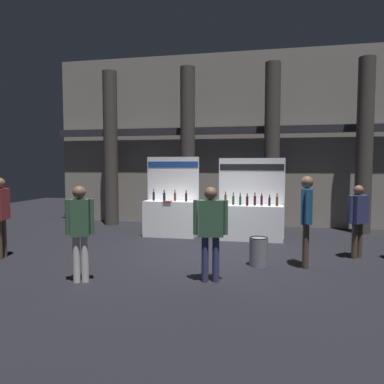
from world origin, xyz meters
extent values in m
plane|color=black|center=(0.00, 0.00, 0.00)|extent=(25.04, 25.04, 0.00)
cube|color=gray|center=(0.00, 4.35, 2.93)|extent=(12.52, 0.25, 5.85)
cube|color=#2D2D33|center=(0.00, 4.04, 3.22)|extent=(12.52, 0.20, 0.24)
cylinder|color=#423D38|center=(-4.05, 3.45, 2.61)|extent=(0.48, 0.48, 5.23)
cylinder|color=#423D38|center=(-1.35, 3.45, 2.61)|extent=(0.48, 0.48, 5.23)
cylinder|color=#423D38|center=(1.35, 3.45, 2.61)|extent=(0.48, 0.48, 5.23)
cylinder|color=#423D38|center=(4.05, 3.45, 2.61)|extent=(0.48, 0.48, 5.23)
cube|color=white|center=(-1.52, 1.82, 0.52)|extent=(1.49, 0.60, 1.03)
cube|color=white|center=(-1.52, 2.16, 1.15)|extent=(1.57, 0.04, 2.30)
cube|color=navy|center=(-1.52, 2.14, 2.08)|extent=(1.52, 0.01, 0.18)
cylinder|color=black|center=(-2.01, 1.82, 1.16)|extent=(0.06, 0.06, 0.25)
cylinder|color=black|center=(-2.01, 1.82, 1.32)|extent=(0.03, 0.03, 0.08)
cylinder|color=red|center=(-2.01, 1.82, 1.37)|extent=(0.03, 0.03, 0.02)
cylinder|color=black|center=(-1.68, 1.78, 1.15)|extent=(0.08, 0.08, 0.23)
cylinder|color=black|center=(-1.68, 1.78, 1.30)|extent=(0.03, 0.03, 0.08)
cylinder|color=gold|center=(-1.68, 1.78, 1.36)|extent=(0.03, 0.03, 0.02)
cylinder|color=#472D14|center=(-1.36, 1.78, 1.15)|extent=(0.07, 0.07, 0.24)
cylinder|color=#472D14|center=(-1.36, 1.78, 1.31)|extent=(0.03, 0.03, 0.07)
cylinder|color=black|center=(-1.36, 1.78, 1.35)|extent=(0.03, 0.03, 0.02)
cylinder|color=black|center=(-1.02, 1.75, 1.15)|extent=(0.06, 0.06, 0.24)
cylinder|color=black|center=(-1.02, 1.75, 1.31)|extent=(0.03, 0.03, 0.07)
cylinder|color=red|center=(-1.02, 1.75, 1.35)|extent=(0.03, 0.03, 0.02)
cube|color=maroon|center=(-1.52, 1.64, 1.04)|extent=(0.24, 0.30, 0.02)
cube|color=white|center=(0.79, 1.74, 0.48)|extent=(1.75, 0.60, 0.96)
cube|color=white|center=(0.79, 2.08, 1.13)|extent=(1.84, 0.04, 2.26)
cube|color=black|center=(0.79, 2.06, 2.00)|extent=(1.79, 0.01, 0.18)
cylinder|color=#472D14|center=(0.09, 1.81, 1.09)|extent=(0.07, 0.07, 0.27)
cylinder|color=#472D14|center=(0.09, 1.81, 1.27)|extent=(0.03, 0.03, 0.07)
cylinder|color=black|center=(0.09, 1.81, 1.31)|extent=(0.03, 0.03, 0.02)
cylinder|color=#19381E|center=(0.31, 1.80, 1.08)|extent=(0.07, 0.07, 0.24)
cylinder|color=#19381E|center=(0.31, 1.80, 1.24)|extent=(0.03, 0.03, 0.08)
cylinder|color=black|center=(0.31, 1.80, 1.29)|extent=(0.03, 0.03, 0.02)
cylinder|color=#19381E|center=(0.50, 1.75, 1.08)|extent=(0.07, 0.07, 0.24)
cylinder|color=#19381E|center=(0.50, 1.75, 1.24)|extent=(0.03, 0.03, 0.08)
cylinder|color=red|center=(0.50, 1.75, 1.29)|extent=(0.03, 0.03, 0.02)
cylinder|color=black|center=(0.70, 1.66, 1.09)|extent=(0.07, 0.07, 0.25)
cylinder|color=black|center=(0.70, 1.66, 1.24)|extent=(0.03, 0.03, 0.06)
cylinder|color=black|center=(0.70, 1.66, 1.28)|extent=(0.03, 0.03, 0.02)
cylinder|color=black|center=(0.90, 1.77, 1.09)|extent=(0.07, 0.07, 0.26)
cylinder|color=black|center=(0.90, 1.77, 1.26)|extent=(0.03, 0.03, 0.08)
cylinder|color=red|center=(0.90, 1.77, 1.30)|extent=(0.03, 0.03, 0.02)
cylinder|color=black|center=(1.08, 1.80, 1.09)|extent=(0.06, 0.06, 0.26)
cylinder|color=black|center=(1.08, 1.80, 1.25)|extent=(0.03, 0.03, 0.06)
cylinder|color=gold|center=(1.08, 1.80, 1.30)|extent=(0.03, 0.03, 0.02)
cylinder|color=black|center=(1.29, 1.72, 1.07)|extent=(0.06, 0.06, 0.22)
cylinder|color=black|center=(1.29, 1.72, 1.22)|extent=(0.03, 0.03, 0.07)
cylinder|color=gold|center=(1.29, 1.72, 1.26)|extent=(0.03, 0.03, 0.02)
cylinder|color=#472D14|center=(1.49, 1.70, 1.08)|extent=(0.07, 0.07, 0.25)
cylinder|color=#472D14|center=(1.49, 1.70, 1.25)|extent=(0.03, 0.03, 0.08)
cylinder|color=red|center=(1.49, 1.70, 1.30)|extent=(0.03, 0.03, 0.02)
cylinder|color=slate|center=(1.08, -0.88, 0.28)|extent=(0.38, 0.38, 0.57)
torus|color=black|center=(1.08, -0.88, 0.58)|extent=(0.37, 0.37, 0.02)
cylinder|color=silver|center=(-2.03, -2.62, 0.41)|extent=(0.12, 0.12, 0.82)
cylinder|color=silver|center=(-1.89, -2.57, 0.41)|extent=(0.12, 0.12, 0.82)
cube|color=#33563D|center=(-1.96, -2.59, 1.15)|extent=(0.37, 0.31, 0.65)
sphere|color=brown|center=(-1.96, -2.59, 1.59)|extent=(0.23, 0.23, 0.23)
cylinder|color=#33563D|center=(-2.15, -2.67, 1.16)|extent=(0.08, 0.08, 0.62)
cylinder|color=#33563D|center=(-1.77, -2.52, 1.16)|extent=(0.08, 0.08, 0.62)
cylinder|color=#47382D|center=(-4.53, -1.30, 0.43)|extent=(0.12, 0.12, 0.86)
cube|color=maroon|center=(-4.52, -1.39, 1.20)|extent=(0.30, 0.42, 0.68)
cylinder|color=maroon|center=(-4.56, -1.16, 1.22)|extent=(0.08, 0.08, 0.65)
cylinder|color=#47382D|center=(2.01, -0.71, 0.44)|extent=(0.12, 0.12, 0.89)
cylinder|color=#47382D|center=(2.00, -0.88, 0.44)|extent=(0.12, 0.12, 0.89)
cube|color=navy|center=(2.01, -0.79, 1.24)|extent=(0.24, 0.41, 0.70)
sphere|color=brown|center=(2.01, -0.79, 1.72)|extent=(0.24, 0.24, 0.24)
cylinder|color=navy|center=(2.02, -0.55, 1.26)|extent=(0.08, 0.08, 0.67)
cylinder|color=navy|center=(1.99, -1.04, 1.26)|extent=(0.08, 0.08, 0.67)
cylinder|color=#47382D|center=(3.26, 0.27, 0.39)|extent=(0.12, 0.12, 0.78)
cylinder|color=#47382D|center=(3.14, 0.15, 0.39)|extent=(0.12, 0.12, 0.78)
cube|color=navy|center=(3.20, 0.21, 1.09)|extent=(0.48, 0.48, 0.62)
sphere|color=brown|center=(3.20, 0.21, 1.51)|extent=(0.22, 0.22, 0.22)
cylinder|color=navy|center=(3.39, 0.39, 1.11)|extent=(0.08, 0.08, 0.59)
cylinder|color=navy|center=(3.02, 0.03, 1.11)|extent=(0.08, 0.08, 0.59)
cylinder|color=navy|center=(0.36, -2.09, 0.41)|extent=(0.12, 0.12, 0.81)
cylinder|color=navy|center=(0.18, -2.13, 0.41)|extent=(0.12, 0.12, 0.81)
cube|color=#33563D|center=(0.27, -2.11, 1.13)|extent=(0.47, 0.29, 0.64)
sphere|color=brown|center=(0.27, -2.11, 1.57)|extent=(0.22, 0.22, 0.22)
cylinder|color=#33563D|center=(0.53, -2.06, 1.15)|extent=(0.08, 0.08, 0.61)
cylinder|color=#33563D|center=(0.01, -2.16, 1.15)|extent=(0.08, 0.08, 0.61)
camera|label=1|loc=(1.25, -8.46, 2.06)|focal=34.63mm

